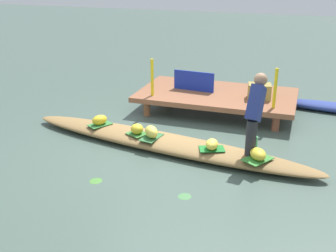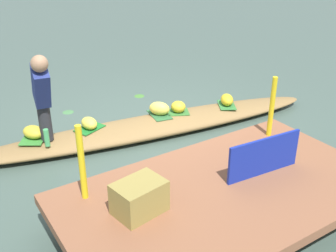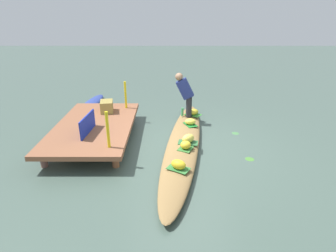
% 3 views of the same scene
% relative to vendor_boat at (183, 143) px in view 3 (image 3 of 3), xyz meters
% --- Properties ---
extents(canal_water, '(40.00, 40.00, 0.00)m').
position_rel_vendor_boat_xyz_m(canal_water, '(0.00, 0.00, -0.10)').
color(canal_water, '#42564C').
rests_on(canal_water, ground).
extents(dock_platform, '(3.20, 1.80, 0.40)m').
position_rel_vendor_boat_xyz_m(dock_platform, '(0.43, 2.12, 0.24)').
color(dock_platform, brown).
rests_on(dock_platform, ground).
extents(vendor_boat, '(5.35, 1.48, 0.20)m').
position_rel_vendor_boat_xyz_m(vendor_boat, '(0.00, 0.00, 0.00)').
color(vendor_boat, olive).
rests_on(vendor_boat, ground).
extents(moored_boat, '(2.43, 0.66, 0.18)m').
position_rel_vendor_boat_xyz_m(moored_boat, '(2.76, 2.88, -0.01)').
color(moored_boat, navy).
rests_on(moored_boat, ground).
extents(leaf_mat_0, '(0.40, 0.38, 0.01)m').
position_rel_vendor_boat_xyz_m(leaf_mat_0, '(-0.47, -0.02, 0.11)').
color(leaf_mat_0, '#377331').
rests_on(leaf_mat_0, vendor_boat).
extents(banana_bunch_0, '(0.28, 0.29, 0.17)m').
position_rel_vendor_boat_xyz_m(banana_bunch_0, '(-0.47, -0.02, 0.19)').
color(banana_bunch_0, yellow).
rests_on(banana_bunch_0, vendor_boat).
extents(leaf_mat_1, '(0.42, 0.47, 0.01)m').
position_rel_vendor_boat_xyz_m(leaf_mat_1, '(-1.27, 0.16, 0.11)').
color(leaf_mat_1, '#347737').
rests_on(leaf_mat_1, vendor_boat).
extents(banana_bunch_1, '(0.31, 0.34, 0.18)m').
position_rel_vendor_boat_xyz_m(banana_bunch_1, '(-1.27, 0.16, 0.19)').
color(banana_bunch_1, gold).
rests_on(banana_bunch_1, vendor_boat).
extents(leaf_mat_2, '(0.45, 0.38, 0.01)m').
position_rel_vendor_boat_xyz_m(leaf_mat_2, '(0.87, -0.22, 0.11)').
color(leaf_mat_2, '#1D6F29').
rests_on(leaf_mat_2, vendor_boat).
extents(banana_bunch_2, '(0.22, 0.29, 0.16)m').
position_rel_vendor_boat_xyz_m(banana_bunch_2, '(0.87, -0.22, 0.19)').
color(banana_bunch_2, yellow).
rests_on(banana_bunch_2, vendor_boat).
extents(leaf_mat_3, '(0.48, 0.52, 0.01)m').
position_rel_vendor_boat_xyz_m(leaf_mat_3, '(1.60, -0.35, 0.11)').
color(leaf_mat_3, '#378233').
rests_on(leaf_mat_3, vendor_boat).
extents(banana_bunch_3, '(0.33, 0.38, 0.16)m').
position_rel_vendor_boat_xyz_m(banana_bunch_3, '(1.60, -0.35, 0.19)').
color(banana_bunch_3, gold).
rests_on(banana_bunch_3, vendor_boat).
extents(leaf_mat_4, '(0.32, 0.47, 0.01)m').
position_rel_vendor_boat_xyz_m(leaf_mat_4, '(-0.18, -0.09, 0.11)').
color(leaf_mat_4, '#2E6536').
rests_on(leaf_mat_4, vendor_boat).
extents(banana_bunch_4, '(0.35, 0.36, 0.20)m').
position_rel_vendor_boat_xyz_m(banana_bunch_4, '(-0.18, -0.09, 0.21)').
color(banana_bunch_4, '#E9D351').
rests_on(banana_bunch_4, vendor_boat).
extents(vendor_person, '(0.25, 0.52, 1.20)m').
position_rel_vendor_boat_xyz_m(vendor_person, '(1.48, -0.11, 0.79)').
color(vendor_person, '#28282D').
rests_on(vendor_person, vendor_boat).
extents(water_bottle, '(0.07, 0.07, 0.23)m').
position_rel_vendor_boat_xyz_m(water_bottle, '(1.51, -0.04, 0.22)').
color(water_bottle, '#4AAC62').
rests_on(water_bottle, vendor_boat).
extents(market_banner, '(0.87, 0.10, 0.41)m').
position_rel_vendor_boat_xyz_m(market_banner, '(-0.07, 2.12, 0.50)').
color(market_banner, '#162A9A').
rests_on(market_banner, dock_platform).
extents(railing_post_west, '(0.06, 0.06, 0.75)m').
position_rel_vendor_boat_xyz_m(railing_post_west, '(-0.77, 1.52, 0.67)').
color(railing_post_west, yellow).
rests_on(railing_post_west, dock_platform).
extents(railing_post_east, '(0.06, 0.06, 0.75)m').
position_rel_vendor_boat_xyz_m(railing_post_east, '(1.63, 1.52, 0.67)').
color(railing_post_east, yellow).
rests_on(railing_post_east, dock_platform).
extents(produce_crate, '(0.49, 0.39, 0.30)m').
position_rel_vendor_boat_xyz_m(produce_crate, '(1.30, 1.99, 0.45)').
color(produce_crate, olive).
rests_on(produce_crate, dock_platform).
extents(drifting_plant_0, '(0.25, 0.25, 0.01)m').
position_rel_vendor_boat_xyz_m(drifting_plant_0, '(0.78, -1.38, -0.10)').
color(drifting_plant_0, '#447844').
rests_on(drifting_plant_0, ground).
extents(drifting_plant_1, '(0.24, 0.24, 0.01)m').
position_rel_vendor_boat_xyz_m(drifting_plant_1, '(-0.55, -1.38, -0.10)').
color(drifting_plant_1, '#447B32').
rests_on(drifting_plant_1, ground).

